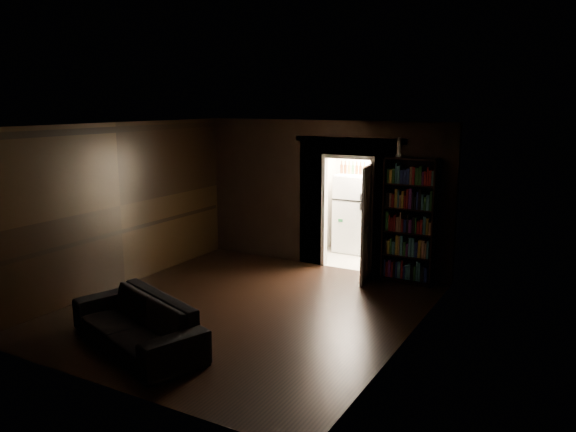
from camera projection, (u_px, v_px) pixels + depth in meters
name	position (u px, v px, depth m)	size (l,w,h in m)	color
ground	(245.00, 310.00, 8.61)	(5.50, 5.50, 0.00)	black
room_walls	(279.00, 192.00, 9.20)	(5.02, 5.61, 2.84)	black
kitchen_alcove	(369.00, 198.00, 11.45)	(2.20, 1.80, 2.60)	#B4B09D
sofa	(137.00, 315.00, 7.24)	(2.21, 0.96, 0.85)	black
bookshelf	(409.00, 221.00, 9.74)	(0.90, 0.32, 2.20)	black
refrigerator	(355.00, 213.00, 11.83)	(0.74, 0.68, 1.65)	white
door	(366.00, 224.00, 9.88)	(0.85, 0.05, 2.05)	white
figurine	(399.00, 147.00, 9.64)	(0.11, 0.11, 0.33)	silver
bottles	(353.00, 168.00, 11.69)	(0.66, 0.08, 0.27)	black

